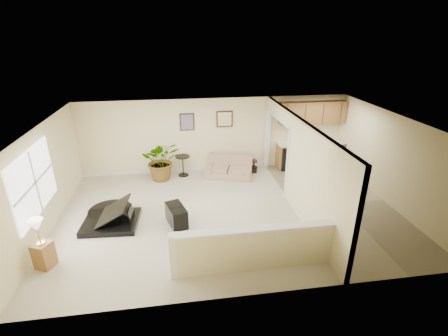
{
  "coord_description": "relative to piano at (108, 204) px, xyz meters",
  "views": [
    {
      "loc": [
        -1.27,
        -7.49,
        4.56
      ],
      "look_at": [
        -0.1,
        0.4,
        1.14
      ],
      "focal_mm": 26.0,
      "sensor_mm": 36.0,
      "label": 1
    }
  ],
  "objects": [
    {
      "name": "floor",
      "position": [
        3.1,
        0.02,
        -0.53
      ],
      "size": [
        9.0,
        9.0,
        0.0
      ],
      "primitive_type": "plane",
      "color": "#C0B695",
      "rests_on": "ground"
    },
    {
      "name": "back_wall",
      "position": [
        3.1,
        3.02,
        0.72
      ],
      "size": [
        9.0,
        0.04,
        2.5
      ],
      "primitive_type": "cube",
      "color": "beige",
      "rests_on": "floor"
    },
    {
      "name": "front_wall",
      "position": [
        3.1,
        -2.98,
        0.72
      ],
      "size": [
        9.0,
        0.04,
        2.5
      ],
      "primitive_type": "cube",
      "color": "beige",
      "rests_on": "floor"
    },
    {
      "name": "left_wall",
      "position": [
        -1.4,
        0.02,
        0.72
      ],
      "size": [
        0.04,
        6.0,
        2.5
      ],
      "primitive_type": "cube",
      "color": "beige",
      "rests_on": "floor"
    },
    {
      "name": "right_wall",
      "position": [
        7.6,
        0.02,
        0.72
      ],
      "size": [
        0.04,
        6.0,
        2.5
      ],
      "primitive_type": "cube",
      "color": "beige",
      "rests_on": "floor"
    },
    {
      "name": "ceiling",
      "position": [
        3.1,
        0.02,
        1.97
      ],
      "size": [
        9.0,
        6.0,
        0.04
      ],
      "primitive_type": "cube",
      "color": "white",
      "rests_on": "back_wall"
    },
    {
      "name": "kitchen_vinyl",
      "position": [
        6.25,
        0.02,
        -0.53
      ],
      "size": [
        2.7,
        6.0,
        0.01
      ],
      "primitive_type": "cube",
      "color": "#9A8C68",
      "rests_on": "floor"
    },
    {
      "name": "interior_partition",
      "position": [
        4.9,
        0.28,
        0.69
      ],
      "size": [
        0.18,
        5.99,
        2.5
      ],
      "color": "beige",
      "rests_on": "floor"
    },
    {
      "name": "pony_half_wall",
      "position": [
        3.18,
        -2.28,
        -0.01
      ],
      "size": [
        3.42,
        0.22,
        1.0
      ],
      "color": "beige",
      "rests_on": "floor"
    },
    {
      "name": "left_window",
      "position": [
        -1.38,
        -0.48,
        0.92
      ],
      "size": [
        0.05,
        2.15,
        1.45
      ],
      "primitive_type": "cube",
      "color": "white",
      "rests_on": "left_wall"
    },
    {
      "name": "wall_art_left",
      "position": [
        2.15,
        2.99,
        1.22
      ],
      "size": [
        0.48,
        0.04,
        0.58
      ],
      "color": "#322112",
      "rests_on": "back_wall"
    },
    {
      "name": "wall_mirror",
      "position": [
        3.4,
        2.99,
        1.27
      ],
      "size": [
        0.55,
        0.04,
        0.55
      ],
      "color": "#322112",
      "rests_on": "back_wall"
    },
    {
      "name": "kitchen_cabinets",
      "position": [
        6.29,
        2.75,
        0.34
      ],
      "size": [
        2.36,
        0.65,
        2.33
      ],
      "color": "#9B5F32",
      "rests_on": "floor"
    },
    {
      "name": "piano",
      "position": [
        0.0,
        0.0,
        0.0
      ],
      "size": [
        1.64,
        1.7,
        1.27
      ],
      "rotation": [
        0.0,
        0.0,
        -0.06
      ],
      "color": "black",
      "rests_on": "floor"
    },
    {
      "name": "piano_bench",
      "position": [
        1.67,
        -0.35,
        -0.28
      ],
      "size": [
        0.58,
        0.83,
        0.5
      ],
      "primitive_type": "cube",
      "rotation": [
        0.0,
        0.0,
        0.3
      ],
      "color": "black",
      "rests_on": "floor"
    },
    {
      "name": "loveseat",
      "position": [
        3.45,
        2.38,
        -0.21
      ],
      "size": [
        1.75,
        1.28,
        0.86
      ],
      "rotation": [
        0.0,
        0.0,
        -0.31
      ],
      "color": "tan",
      "rests_on": "floor"
    },
    {
      "name": "accent_table",
      "position": [
        1.94,
        2.62,
        -0.08
      ],
      "size": [
        0.48,
        0.48,
        0.7
      ],
      "color": "black",
      "rests_on": "floor"
    },
    {
      "name": "palm_plant",
      "position": [
        1.26,
        2.44,
        0.12
      ],
      "size": [
        1.28,
        1.14,
        1.33
      ],
      "color": "black",
      "rests_on": "floor"
    },
    {
      "name": "small_plant",
      "position": [
        4.35,
        2.54,
        -0.33
      ],
      "size": [
        0.3,
        0.3,
        0.48
      ],
      "color": "black",
      "rests_on": "floor"
    },
    {
      "name": "lamp_stand",
      "position": [
        -1.05,
        -1.56,
        -0.06
      ],
      "size": [
        0.44,
        0.44,
        1.12
      ],
      "color": "#9B5F32",
      "rests_on": "floor"
    }
  ]
}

